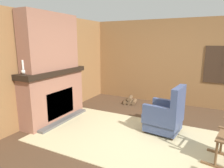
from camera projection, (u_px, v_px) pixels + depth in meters
name	position (u px, v px, depth m)	size (l,w,h in m)	color
ground_plane	(150.00, 140.00, 3.73)	(14.00, 14.00, 0.00)	#4C3523
wood_panel_wall_left	(44.00, 68.00, 4.60)	(0.06, 5.63, 2.44)	olive
wood_panel_wall_back	(178.00, 63.00, 5.68)	(5.63, 0.09, 2.44)	olive
fireplace_hearth	(54.00, 95.00, 4.63)	(0.62, 1.76, 1.19)	#93604C
chimney_breast	(50.00, 42.00, 4.38)	(0.36, 1.46, 1.23)	#93604C
area_rug	(133.00, 138.00, 3.80)	(3.77, 2.09, 0.01)	#C6B789
armchair	(165.00, 116.00, 3.97)	(0.74, 0.68, 0.98)	#3D4C75
firewood_stack	(130.00, 101.00, 5.92)	(0.42, 0.38, 0.22)	brown
oil_lamp_vase	(24.00, 69.00, 3.87)	(0.10, 0.10, 0.28)	silver
storage_case	(59.00, 66.00, 4.75)	(0.14, 0.27, 0.12)	black
decorative_plate_on_mantel	(48.00, 64.00, 4.47)	(0.07, 0.25, 0.25)	#336093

